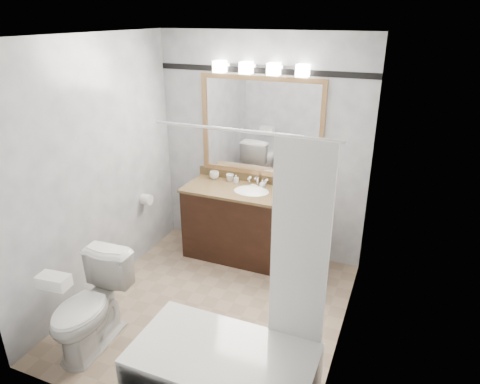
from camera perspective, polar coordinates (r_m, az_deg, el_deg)
name	(u,v)px	position (r m, az deg, el deg)	size (l,w,h in m)	color
room	(209,190)	(3.68, -4.09, 0.27)	(2.42, 2.62, 2.52)	gray
vanity	(251,224)	(4.86, 1.48, -4.29)	(1.53, 0.58, 0.97)	black
mirror	(261,127)	(4.72, 2.78, 8.60)	(1.40, 0.04, 1.10)	#A77A4B
vanity_light_bar	(260,68)	(4.56, 2.69, 16.19)	(1.02, 0.14, 0.12)	silver
accent_stripe	(262,71)	(4.62, 2.97, 15.86)	(2.40, 0.01, 0.06)	black
bathtub	(227,369)	(3.34, -1.73, -22.54)	(1.30, 0.75, 1.96)	white
tp_roll	(146,199)	(4.96, -12.37, -0.97)	(0.12, 0.12, 0.11)	white
toilet	(90,307)	(3.89, -19.41, -14.24)	(0.44, 0.78, 0.79)	white
tissue_box	(54,281)	(3.48, -23.59, -10.84)	(0.23, 0.13, 0.10)	white
coffee_maker	(288,181)	(4.54, 6.41, 1.48)	(0.17, 0.21, 0.33)	black
cup_left	(214,175)	(5.03, -3.45, 2.26)	(0.11, 0.11, 0.09)	white
cup_right	(230,178)	(4.96, -1.36, 1.94)	(0.09, 0.09, 0.08)	white
soap_bottle_a	(236,179)	(4.90, -0.53, 1.75)	(0.04, 0.04, 0.10)	white
soap_bottle_b	(262,184)	(4.79, 3.01, 1.14)	(0.07, 0.07, 0.09)	white
soap_bar	(254,186)	(4.80, 1.85, 0.80)	(0.07, 0.05, 0.02)	beige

